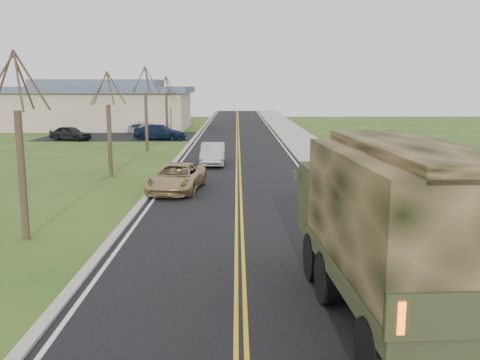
{
  "coord_description": "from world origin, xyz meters",
  "views": [
    {
      "loc": [
        -0.08,
        -6.98,
        4.98
      ],
      "look_at": [
        0.02,
        10.94,
        1.8
      ],
      "focal_mm": 40.0,
      "sensor_mm": 36.0,
      "label": 1
    }
  ],
  "objects": [
    {
      "name": "road",
      "position": [
        0.0,
        40.0,
        0.01
      ],
      "size": [
        8.0,
        120.0,
        0.01
      ],
      "primitive_type": "cube",
      "color": "black",
      "rests_on": "ground"
    },
    {
      "name": "curb_right",
      "position": [
        4.15,
        40.0,
        0.06
      ],
      "size": [
        0.3,
        120.0,
        0.12
      ],
      "primitive_type": "cube",
      "color": "#9E998E",
      "rests_on": "ground"
    },
    {
      "name": "sidewalk_right",
      "position": [
        5.9,
        40.0,
        0.05
      ],
      "size": [
        3.2,
        120.0,
        0.1
      ],
      "primitive_type": "cube",
      "color": "#9E998E",
      "rests_on": "ground"
    },
    {
      "name": "curb_left",
      "position": [
        -4.15,
        40.0,
        0.05
      ],
      "size": [
        0.3,
        120.0,
        0.1
      ],
      "primitive_type": "cube",
      "color": "#9E998E",
      "rests_on": "ground"
    },
    {
      "name": "bare_tree_a",
      "position": [
        -7.0,
        10.0,
        2.63
      ],
      "size": [
        1.93,
        2.26,
        6.08
      ],
      "color": "#38281C",
      "rests_on": "ground"
    },
    {
      "name": "bare_tree_b",
      "position": [
        -7.0,
        22.0,
        2.48
      ],
      "size": [
        1.83,
        2.14,
        5.73
      ],
      "color": "#38281C",
      "rests_on": "ground"
    },
    {
      "name": "bare_tree_c",
      "position": [
        -7.0,
        34.0,
        2.78
      ],
      "size": [
        2.04,
        2.39,
        6.42
      ],
      "color": "#38281C",
      "rests_on": "ground"
    },
    {
      "name": "bare_tree_d",
      "position": [
        -7.0,
        46.0,
        2.55
      ],
      "size": [
        1.88,
        2.2,
        5.91
      ],
      "color": "#38281C",
      "rests_on": "ground"
    },
    {
      "name": "commercial_building",
      "position": [
        -15.98,
        55.97,
        2.69
      ],
      "size": [
        25.5,
        21.5,
        5.65
      ],
      "color": "tan",
      "rests_on": "ground"
    },
    {
      "name": "military_truck",
      "position": [
        3.21,
        3.89,
        2.23
      ],
      "size": [
        3.13,
        7.94,
        3.89
      ],
      "rotation": [
        0.0,
        0.0,
        0.05
      ],
      "color": "black",
      "rests_on": "ground"
    },
    {
      "name": "suv_champagne",
      "position": [
        -2.94,
        18.0,
        0.66
      ],
      "size": [
        2.73,
        4.96,
        1.32
      ],
      "primitive_type": "imported",
      "rotation": [
        0.0,
        0.0,
        -0.12
      ],
      "color": "tan",
      "rests_on": "ground"
    },
    {
      "name": "sedan_silver",
      "position": [
        -1.6,
        26.63,
        0.69
      ],
      "size": [
        1.46,
        4.19,
        1.38
      ],
      "primitive_type": "imported",
      "rotation": [
        0.0,
        0.0,
        0.0
      ],
      "color": "#BBBCC1",
      "rests_on": "ground"
    },
    {
      "name": "lot_car_dark",
      "position": [
        -15.35,
        42.0,
        0.66
      ],
      "size": [
        4.2,
        2.87,
        1.33
      ],
      "primitive_type": "imported",
      "rotation": [
        0.0,
        0.0,
        1.2
      ],
      "color": "black",
      "rests_on": "ground"
    },
    {
      "name": "lot_car_silver",
      "position": [
        -9.51,
        48.52,
        0.62
      ],
      "size": [
        3.96,
        2.27,
        1.23
      ],
      "primitive_type": "imported",
      "rotation": [
        0.0,
        0.0,
        1.3
      ],
      "color": "#AAAAAE",
      "rests_on": "ground"
    },
    {
      "name": "lot_car_navy",
      "position": [
        -7.23,
        42.59,
        0.71
      ],
      "size": [
        5.12,
        2.7,
        1.41
      ],
      "primitive_type": "imported",
      "rotation": [
        0.0,
        0.0,
        1.42
      ],
      "color": "#0D1933",
      "rests_on": "ground"
    }
  ]
}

